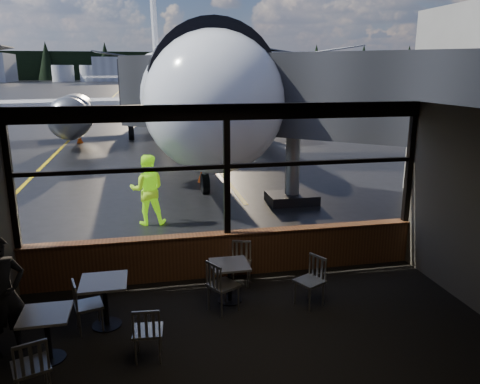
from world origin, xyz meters
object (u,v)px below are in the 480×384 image
object	(u,v)px
chair_left_s	(31,367)
ground_crew	(147,190)
chair_near_n	(240,264)
jet_bridge	(307,124)
passenger	(3,296)
cafe_table_left	(48,337)
chair_near_w	(223,286)
chair_near_e	(310,282)
cafe_table_mid	(105,304)
cone_wing	(80,139)
cone_nose	(202,175)
chair_mid_w	(89,305)
cafe_table_near	(230,283)
airliner	(170,38)
chair_mid_s	(148,331)

from	to	relation	value
chair_left_s	ground_crew	size ratio (longest dim) A/B	0.48
chair_near_n	jet_bridge	bearing A→B (deg)	-100.40
passenger	cafe_table_left	bearing A→B (deg)	-64.89
chair_left_s	ground_crew	world-z (taller)	ground_crew
chair_near_w	passenger	bearing A→B (deg)	-109.41
jet_bridge	cafe_table_left	world-z (taller)	jet_bridge
cafe_table_left	chair_near_e	xyz separation A→B (m)	(4.28, 0.79, 0.08)
cafe_table_mid	chair_near_e	distance (m)	3.53
chair_near_w	chair_near_n	size ratio (longest dim) A/B	1.12
cone_wing	jet_bridge	bearing A→B (deg)	-58.09
passenger	cone_nose	size ratio (longest dim) A/B	3.48
chair_near_w	ground_crew	xyz separation A→B (m)	(-1.20, 5.22, 0.49)
chair_near_e	passenger	world-z (taller)	passenger
cafe_table_left	ground_crew	distance (m)	6.34
jet_bridge	chair_near_w	world-z (taller)	jet_bridge
passenger	chair_near_w	bearing A→B (deg)	-26.77
cone_nose	cone_wing	bearing A→B (deg)	117.14
chair_left_s	jet_bridge	bearing A→B (deg)	32.83
cone_nose	chair_mid_w	bearing A→B (deg)	-107.23
ground_crew	cone_wing	size ratio (longest dim) A/B	3.83
chair_mid_w	ground_crew	distance (m)	5.53
jet_bridge	cafe_table_near	bearing A→B (deg)	-119.58
chair_near_w	passenger	size ratio (longest dim) A/B	0.52
chair_near_w	cone_wing	bearing A→B (deg)	164.17
cone_wing	cafe_table_left	bearing A→B (deg)	-84.42
chair_near_n	chair_mid_w	world-z (taller)	chair_mid_w
cafe_table_left	chair_mid_w	bearing A→B (deg)	54.86
airliner	chair_mid_w	world-z (taller)	airliner
jet_bridge	chair_mid_w	world-z (taller)	jet_bridge
chair_mid_w	cafe_table_near	bearing A→B (deg)	87.88
airliner	cone_wing	world-z (taller)	airliner
chair_mid_w	passenger	size ratio (longest dim) A/B	0.48
cafe_table_mid	chair_mid_s	size ratio (longest dim) A/B	0.92
chair_near_n	chair_left_s	distance (m)	4.28
cafe_table_near	chair_near_n	bearing A→B (deg)	62.95
cafe_table_left	ground_crew	xyz separation A→B (m)	(1.54, 6.12, 0.59)
cone_nose	chair_near_e	bearing A→B (deg)	-86.21
cafe_table_mid	ground_crew	xyz separation A→B (m)	(0.78, 5.32, 0.56)
cafe_table_mid	chair_near_n	world-z (taller)	chair_near_n
chair_near_n	chair_left_s	bearing A→B (deg)	59.19
cafe_table_mid	ground_crew	world-z (taller)	ground_crew
jet_bridge	chair_left_s	distance (m)	11.17
chair_mid_s	chair_left_s	xyz separation A→B (m)	(-1.47, -0.58, 0.02)
cafe_table_mid	cafe_table_left	size ratio (longest dim) A/B	1.08
airliner	cone_nose	distance (m)	12.60
cafe_table_near	chair_mid_s	size ratio (longest dim) A/B	0.84
cafe_table_mid	cone_nose	size ratio (longest dim) A/B	1.54
chair_mid_s	cafe_table_left	bearing A→B (deg)	174.44
chair_near_n	cone_nose	size ratio (longest dim) A/B	1.62
passenger	cone_nose	world-z (taller)	passenger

